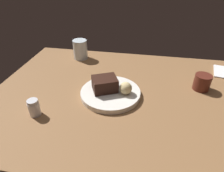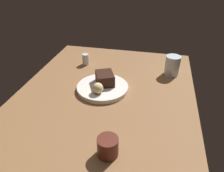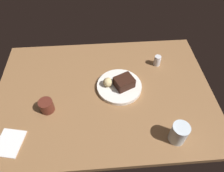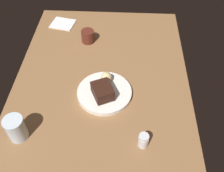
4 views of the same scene
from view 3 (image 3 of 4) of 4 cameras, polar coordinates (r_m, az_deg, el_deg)
name	(u,v)px [view 3 (image 3 of 4)]	position (r cm, az deg, el deg)	size (l,w,h in cm)	color
dining_table	(104,93)	(116.28, -2.10, -1.95)	(120.00, 84.00, 3.00)	brown
dessert_plate	(119,86)	(115.95, 2.02, -0.11)	(25.04, 25.04, 2.18)	white
chocolate_cake_slice	(124,82)	(112.83, 3.36, 1.03)	(9.91, 8.09, 5.71)	black
bread_roll	(108,82)	(113.14, -1.17, 1.08)	(5.11, 5.11, 5.11)	#DBC184
salt_shaker	(157,61)	(130.25, 12.40, 6.87)	(4.11, 4.11, 6.55)	silver
water_glass	(179,133)	(99.80, 17.99, -12.29)	(7.84, 7.84, 10.73)	silver
coffee_cup	(47,106)	(110.13, -17.63, -5.26)	(7.11, 7.11, 6.97)	#562319
folded_napkin	(9,143)	(109.51, -26.48, -13.87)	(11.54, 13.43, 0.60)	white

